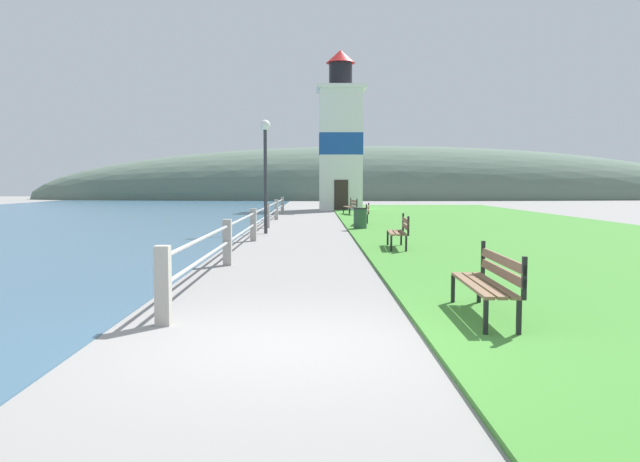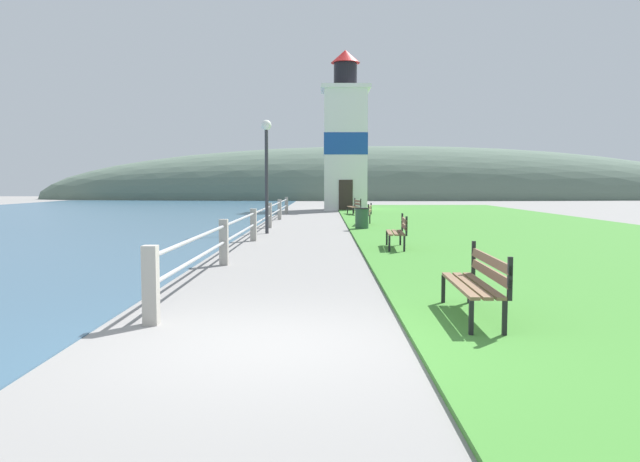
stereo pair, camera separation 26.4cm
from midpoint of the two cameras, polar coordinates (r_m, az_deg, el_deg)
name	(u,v)px [view 1 (the left image)]	position (r m, az deg, el deg)	size (l,w,h in m)	color
ground_plane	(281,346)	(6.87, -4.73, -10.41)	(160.00, 160.00, 0.00)	gray
grass_verge	(502,228)	(24.98, 16.04, 0.23)	(12.00, 51.80, 0.06)	#428433
seawall_railing	(261,217)	(21.92, -5.73, 1.28)	(0.18, 28.53, 0.99)	#A8A399
park_bench_near	(490,279)	(8.18, 14.35, -4.28)	(0.53, 1.96, 0.94)	brown
park_bench_midway	(400,230)	(16.44, 6.87, 0.09)	(0.57, 1.70, 0.94)	brown
park_bench_far	(364,213)	(25.64, 3.75, 1.63)	(0.71, 1.77, 0.94)	brown
park_bench_by_lighthouse	(351,206)	(34.47, 2.65, 2.33)	(0.70, 1.97, 0.94)	brown
lighthouse	(340,141)	(41.89, 1.70, 8.22)	(3.22, 3.22, 10.54)	white
trash_bin	(360,219)	(23.56, 3.38, 1.12)	(0.54, 0.54, 0.84)	#2D5138
lamp_post	(265,155)	(21.94, -5.37, 6.91)	(0.36, 0.36, 3.96)	#333338
distant_hillside	(382,199)	(71.57, 5.54, 2.93)	(80.00, 16.00, 12.00)	#566B5B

